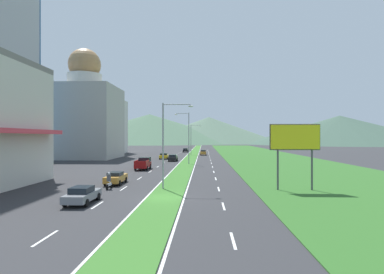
# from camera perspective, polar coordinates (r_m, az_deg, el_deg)

# --- Properties ---
(ground_plane) EXTENTS (600.00, 600.00, 0.00)m
(ground_plane) POSITION_cam_1_polar(r_m,az_deg,el_deg) (29.31, -4.90, -10.89)
(ground_plane) COLOR #2D2D30
(grass_median) EXTENTS (3.20, 240.00, 0.06)m
(grass_median) POSITION_cam_1_polar(r_m,az_deg,el_deg) (88.81, -0.10, -3.58)
(grass_median) COLOR #387028
(grass_median) RESTS_ON ground_plane
(grass_verge_right) EXTENTS (24.00, 240.00, 0.06)m
(grass_verge_right) POSITION_cam_1_polar(r_m,az_deg,el_deg) (90.36, 13.09, -3.52)
(grass_verge_right) COLOR #2D6023
(grass_verge_right) RESTS_ON ground_plane
(lane_dash_left_1) EXTENTS (0.16, 2.80, 0.01)m
(lane_dash_left_1) POSITION_cam_1_polar(r_m,az_deg,el_deg) (19.79, -24.89, -16.20)
(lane_dash_left_1) COLOR silver
(lane_dash_left_1) RESTS_ON ground_plane
(lane_dash_left_2) EXTENTS (0.16, 2.80, 0.01)m
(lane_dash_left_2) POSITION_cam_1_polar(r_m,az_deg,el_deg) (27.29, -16.70, -11.69)
(lane_dash_left_2) COLOR silver
(lane_dash_left_2) RESTS_ON ground_plane
(lane_dash_left_3) EXTENTS (0.16, 2.80, 0.01)m
(lane_dash_left_3) POSITION_cam_1_polar(r_m,az_deg,el_deg) (35.18, -12.23, -9.05)
(lane_dash_left_3) COLOR silver
(lane_dash_left_3) RESTS_ON ground_plane
(lane_dash_left_4) EXTENTS (0.16, 2.80, 0.01)m
(lane_dash_left_4) POSITION_cam_1_polar(r_m,az_deg,el_deg) (43.25, -9.44, -7.36)
(lane_dash_left_4) COLOR silver
(lane_dash_left_4) RESTS_ON ground_plane
(lane_dash_left_5) EXTENTS (0.16, 2.80, 0.01)m
(lane_dash_left_5) POSITION_cam_1_polar(r_m,az_deg,el_deg) (51.42, -7.55, -6.19)
(lane_dash_left_5) COLOR silver
(lane_dash_left_5) RESTS_ON ground_plane
(lane_dash_left_6) EXTENTS (0.16, 2.80, 0.01)m
(lane_dash_left_6) POSITION_cam_1_polar(r_m,az_deg,el_deg) (59.63, -6.19, -5.34)
(lane_dash_left_6) COLOR silver
(lane_dash_left_6) RESTS_ON ground_plane
(lane_dash_left_7) EXTENTS (0.16, 2.80, 0.01)m
(lane_dash_left_7) POSITION_cam_1_polar(r_m,az_deg,el_deg) (67.89, -5.15, -4.69)
(lane_dash_left_7) COLOR silver
(lane_dash_left_7) RESTS_ON ground_plane
(lane_dash_left_8) EXTENTS (0.16, 2.80, 0.01)m
(lane_dash_left_8) POSITION_cam_1_polar(r_m,az_deg,el_deg) (76.17, -4.35, -4.19)
(lane_dash_left_8) COLOR silver
(lane_dash_left_8) RESTS_ON ground_plane
(lane_dash_left_9) EXTENTS (0.16, 2.80, 0.01)m
(lane_dash_left_9) POSITION_cam_1_polar(r_m,az_deg,el_deg) (84.46, -3.70, -3.78)
(lane_dash_left_9) COLOR silver
(lane_dash_left_9) RESTS_ON ground_plane
(lane_dash_left_10) EXTENTS (0.16, 2.80, 0.01)m
(lane_dash_left_10) POSITION_cam_1_polar(r_m,az_deg,el_deg) (92.77, -3.17, -3.44)
(lane_dash_left_10) COLOR silver
(lane_dash_left_10) RESTS_ON ground_plane
(lane_dash_left_11) EXTENTS (0.16, 2.80, 0.01)m
(lane_dash_left_11) POSITION_cam_1_polar(r_m,az_deg,el_deg) (101.08, -2.72, -3.16)
(lane_dash_left_11) COLOR silver
(lane_dash_left_11) RESTS_ON ground_plane
(lane_dash_left_12) EXTENTS (0.16, 2.80, 0.01)m
(lane_dash_left_12) POSITION_cam_1_polar(r_m,az_deg,el_deg) (109.41, -2.35, -2.92)
(lane_dash_left_12) COLOR silver
(lane_dash_left_12) RESTS_ON ground_plane
(lane_dash_left_13) EXTENTS (0.16, 2.80, 0.01)m
(lane_dash_left_13) POSITION_cam_1_polar(r_m,az_deg,el_deg) (117.74, -2.03, -2.72)
(lane_dash_left_13) COLOR silver
(lane_dash_left_13) RESTS_ON ground_plane
(lane_dash_left_14) EXTENTS (0.16, 2.80, 0.01)m
(lane_dash_left_14) POSITION_cam_1_polar(r_m,az_deg,el_deg) (126.07, -1.75, -2.54)
(lane_dash_left_14) COLOR silver
(lane_dash_left_14) RESTS_ON ground_plane
(lane_dash_left_15) EXTENTS (0.16, 2.80, 0.01)m
(lane_dash_left_15) POSITION_cam_1_polar(r_m,az_deg,el_deg) (134.41, -1.50, -2.39)
(lane_dash_left_15) COLOR silver
(lane_dash_left_15) RESTS_ON ground_plane
(lane_dash_right_1) EXTENTS (0.16, 2.80, 0.01)m
(lane_dash_right_1) POSITION_cam_1_polar(r_m,az_deg,el_deg) (17.87, 7.42, -18.00)
(lane_dash_right_1) COLOR silver
(lane_dash_right_1) RESTS_ON ground_plane
(lane_dash_right_2) EXTENTS (0.16, 2.80, 0.01)m
(lane_dash_right_2) POSITION_cam_1_polar(r_m,az_deg,el_deg) (25.93, 5.69, -12.31)
(lane_dash_right_2) COLOR silver
(lane_dash_right_2) RESTS_ON ground_plane
(lane_dash_right_3) EXTENTS (0.16, 2.80, 0.01)m
(lane_dash_right_3) POSITION_cam_1_polar(r_m,az_deg,el_deg) (34.14, 4.83, -9.33)
(lane_dash_right_3) COLOR silver
(lane_dash_right_3) RESTS_ON ground_plane
(lane_dash_right_4) EXTENTS (0.16, 2.80, 0.01)m
(lane_dash_right_4) POSITION_cam_1_polar(r_m,az_deg,el_deg) (42.41, 4.30, -7.50)
(lane_dash_right_4) COLOR silver
(lane_dash_right_4) RESTS_ON ground_plane
(lane_dash_right_5) EXTENTS (0.16, 2.80, 0.01)m
(lane_dash_right_5) POSITION_cam_1_polar(r_m,az_deg,el_deg) (50.71, 3.95, -6.28)
(lane_dash_right_5) COLOR silver
(lane_dash_right_5) RESTS_ON ground_plane
(lane_dash_right_6) EXTENTS (0.16, 2.80, 0.01)m
(lane_dash_right_6) POSITION_cam_1_polar(r_m,az_deg,el_deg) (59.02, 3.70, -5.39)
(lane_dash_right_6) COLOR silver
(lane_dash_right_6) RESTS_ON ground_plane
(lane_dash_right_7) EXTENTS (0.16, 2.80, 0.01)m
(lane_dash_right_7) POSITION_cam_1_polar(r_m,az_deg,el_deg) (67.35, 3.51, -4.73)
(lane_dash_right_7) COLOR silver
(lane_dash_right_7) RESTS_ON ground_plane
(lane_dash_right_8) EXTENTS (0.16, 2.80, 0.01)m
(lane_dash_right_8) POSITION_cam_1_polar(r_m,az_deg,el_deg) (75.69, 3.37, -4.21)
(lane_dash_right_8) COLOR silver
(lane_dash_right_8) RESTS_ON ground_plane
(lane_dash_right_9) EXTENTS (0.16, 2.80, 0.01)m
(lane_dash_right_9) POSITION_cam_1_polar(r_m,az_deg,el_deg) (84.03, 3.25, -3.80)
(lane_dash_right_9) COLOR silver
(lane_dash_right_9) RESTS_ON ground_plane
(lane_dash_right_10) EXTENTS (0.16, 2.80, 0.01)m
(lane_dash_right_10) POSITION_cam_1_polar(r_m,az_deg,el_deg) (92.38, 3.15, -3.46)
(lane_dash_right_10) COLOR silver
(lane_dash_right_10) RESTS_ON ground_plane
(lane_dash_right_11) EXTENTS (0.16, 2.80, 0.01)m
(lane_dash_right_11) POSITION_cam_1_polar(r_m,az_deg,el_deg) (100.72, 3.07, -3.17)
(lane_dash_right_11) COLOR silver
(lane_dash_right_11) RESTS_ON ground_plane
(lane_dash_right_12) EXTENTS (0.16, 2.80, 0.01)m
(lane_dash_right_12) POSITION_cam_1_polar(r_m,az_deg,el_deg) (109.07, 3.01, -2.93)
(lane_dash_right_12) COLOR silver
(lane_dash_right_12) RESTS_ON ground_plane
(lane_dash_right_13) EXTENTS (0.16, 2.80, 0.01)m
(lane_dash_right_13) POSITION_cam_1_polar(r_m,az_deg,el_deg) (117.43, 2.95, -2.73)
(lane_dash_right_13) COLOR silver
(lane_dash_right_13) RESTS_ON ground_plane
(lane_dash_right_14) EXTENTS (0.16, 2.80, 0.01)m
(lane_dash_right_14) POSITION_cam_1_polar(r_m,az_deg,el_deg) (125.78, 2.90, -2.55)
(lane_dash_right_14) COLOR silver
(lane_dash_right_14) RESTS_ON ground_plane
(lane_dash_right_15) EXTENTS (0.16, 2.80, 0.01)m
(lane_dash_right_15) POSITION_cam_1_polar(r_m,az_deg,el_deg) (134.14, 2.86, -2.39)
(lane_dash_right_15) COLOR silver
(lane_dash_right_15) RESTS_ON ground_plane
(edge_line_median_left) EXTENTS (0.16, 240.00, 0.01)m
(edge_line_median_left) POSITION_cam_1_polar(r_m,az_deg,el_deg) (88.89, -1.23, -3.59)
(edge_line_median_left) COLOR silver
(edge_line_median_left) RESTS_ON ground_plane
(edge_line_median_right) EXTENTS (0.16, 240.00, 0.01)m
(edge_line_median_right) POSITION_cam_1_polar(r_m,az_deg,el_deg) (88.75, 1.03, -3.60)
(edge_line_median_right) COLOR silver
(edge_line_median_right) RESTS_ON ground_plane
(domed_building) EXTENTS (16.97, 16.97, 28.89)m
(domed_building) POSITION_cam_1_polar(r_m,az_deg,el_deg) (88.26, -18.79, 3.73)
(domed_building) COLOR #B7B2A8
(domed_building) RESTS_ON ground_plane
(midrise_colored) EXTENTS (15.77, 15.77, 18.24)m
(midrise_colored) POSITION_cam_1_polar(r_m,az_deg,el_deg) (110.91, -16.41, 1.83)
(midrise_colored) COLOR silver
(midrise_colored) RESTS_ON ground_plane
(hill_far_left) EXTENTS (178.88, 178.88, 27.00)m
(hill_far_left) POSITION_cam_1_polar(r_m,az_deg,el_deg) (297.68, -7.67, 1.50)
(hill_far_left) COLOR #47664C
(hill_far_left) RESTS_ON ground_plane
(hill_far_center) EXTENTS (135.79, 135.79, 24.65)m
(hill_far_center) POSITION_cam_1_polar(r_m,az_deg,el_deg) (300.08, 3.06, 1.26)
(hill_far_center) COLOR #516B56
(hill_far_center) RESTS_ON ground_plane
(hill_far_right) EXTENTS (150.38, 150.38, 22.67)m
(hill_far_right) POSITION_cam_1_polar(r_m,az_deg,el_deg) (276.10, 25.06, 1.18)
(hill_far_right) COLOR #3D5647
(hill_far_right) RESTS_ON ground_plane
(street_lamp_near) EXTENTS (3.32, 0.29, 9.14)m
(street_lamp_near) POSITION_cam_1_polar(r_m,az_deg,el_deg) (33.58, -4.60, -0.39)
(street_lamp_near) COLOR #99999E
(street_lamp_near) RESTS_ON ground_plane
(street_lamp_mid) EXTENTS (2.97, 0.49, 10.53)m
(street_lamp_mid) POSITION_cam_1_polar(r_m,az_deg,el_deg) (64.54, -0.83, 0.38)
(street_lamp_mid) COLOR #99999E
(street_lamp_mid) RESTS_ON ground_plane
(street_lamp_far) EXTENTS (3.14, 0.37, 9.32)m
(street_lamp_far) POSITION_cam_1_polar(r_m,az_deg,el_deg) (95.69, 0.02, -0.12)
(street_lamp_far) COLOR #99999E
(street_lamp_far) RESTS_ON ground_plane
(billboard_roadside) EXTENTS (5.19, 0.28, 6.89)m
(billboard_roadside) POSITION_cam_1_polar(r_m,az_deg,el_deg) (34.36, 18.07, -0.56)
(billboard_roadside) COLOR #4C4C51
(billboard_roadside) RESTS_ON ground_plane
(car_0) EXTENTS (1.96, 4.26, 1.43)m
(car_0) POSITION_cam_1_polar(r_m,az_deg,el_deg) (116.69, -1.18, -2.39)
(car_0) COLOR black
(car_0) RESTS_ON ground_plane
(car_1) EXTENTS (1.89, 4.12, 1.58)m
(car_1) POSITION_cam_1_polar(r_m,az_deg,el_deg) (97.18, 2.03, -2.82)
(car_1) COLOR #C6842D
(car_1) RESTS_ON ground_plane
(car_2) EXTENTS (1.95, 4.48, 1.42)m
(car_2) POSITION_cam_1_polar(r_m,az_deg,el_deg) (28.25, -19.17, -9.79)
(car_2) COLOR slate
(car_2) RESTS_ON ground_plane
(car_3) EXTENTS (2.03, 4.18, 1.50)m
(car_3) POSITION_cam_1_polar(r_m,az_deg,el_deg) (73.15, -3.47, -3.76)
(car_3) COLOR black
(car_3) RESTS_ON ground_plane
(car_4) EXTENTS (1.86, 4.67, 1.42)m
(car_4) POSITION_cam_1_polar(r_m,az_deg,el_deg) (38.63, -13.58, -7.13)
(car_4) COLOR #C6842D
(car_4) RESTS_ON ground_plane
(car_5) EXTENTS (2.04, 4.08, 1.49)m
(car_5) POSITION_cam_1_polar(r_m,az_deg,el_deg) (80.16, -5.09, -3.44)
(car_5) COLOR yellow
(car_5) RESTS_ON ground_plane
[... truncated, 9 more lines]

